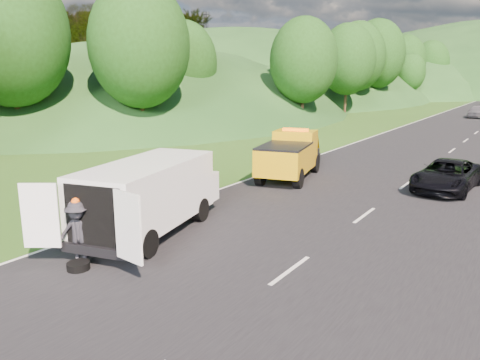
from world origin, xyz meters
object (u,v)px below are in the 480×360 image
Objects in this scene: white_van at (150,193)px; tow_truck at (290,155)px; suitcase at (159,196)px; child at (165,220)px; worker at (81,264)px; woman at (158,210)px; spare_tire at (79,270)px; passing_suv at (445,190)px.

tow_truck is at bearing 77.16° from white_van.
tow_truck reaches higher than suitcase.
child is (-0.63, 1.31, -1.38)m from white_van.
worker is at bearing -54.93° from child.
tow_truck reaches higher than woman.
worker is 6.63m from suitcase.
tow_truck is 0.82× the size of white_van.
spare_tire is at bearing -52.35° from child.
spare_tire is (2.20, -5.44, 0.00)m from woman.
worker is (0.19, -3.03, -1.38)m from white_van.
white_van is at bearing 63.82° from worker.
child is at bearing 70.90° from worker.
white_van is at bearing -50.62° from suitcase.
suitcase is 12.87m from passing_suv.
spare_tire is 0.12× the size of passing_suv.
worker reaches higher than spare_tire.
passing_suv is at bearing -43.86° from woman.
passing_suv is (9.54, 8.63, -0.26)m from suitcase.
tow_truck is 3.29× the size of woman.
white_van is 13.70m from passing_suv.
spare_tire is at bearing -75.44° from worker.
passing_suv is (8.79, 9.53, 0.00)m from woman.
white_van is at bearing 97.86° from spare_tire.
white_van reaches higher than child.
tow_truck is 7.42m from suitcase.
woman is at bearing 111.97° from spare_tire.
white_van is 4.02× the size of worker.
passing_suv is at bearing 77.89° from child.
tow_truck is at bearing -13.26° from woman.
white_van is 3.08m from woman.
worker is at bearing -111.74° from passing_suv.
child is 1.83× the size of suitcase.
passing_suv is at bearing 0.15° from tow_truck.
suitcase is at bearing 116.20° from white_van.
tow_truck is at bearing 110.70° from child.
tow_truck is 13.35m from spare_tire.
woman is at bearing -129.40° from passing_suv.
woman reaches higher than suitcase.
tow_truck is 11.42× the size of suitcase.
woman is at bearing -50.07° from suitcase.
child is (1.11, -0.82, 0.00)m from woman.
child is (-0.57, -8.66, -1.19)m from tow_truck.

